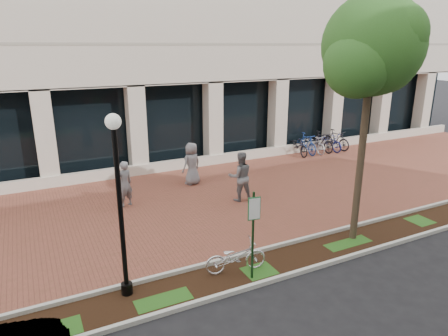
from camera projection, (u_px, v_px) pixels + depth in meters
name	position (u px, v px, depth m)	size (l,w,h in m)	color
ground	(220.00, 198.00, 16.21)	(120.00, 120.00, 0.00)	black
brick_plaza	(220.00, 198.00, 16.20)	(40.00, 9.00, 0.01)	brown
planting_strip	(299.00, 257.00, 11.72)	(40.00, 1.50, 0.01)	black
curb_plaza_side	(284.00, 244.00, 12.35)	(40.00, 0.12, 0.12)	#B7B8AD
curb_street_side	(315.00, 267.00, 11.07)	(40.00, 0.12, 0.12)	#B7B8AD
parking_sign	(253.00, 225.00, 10.18)	(0.34, 0.07, 2.46)	#153B1A
lamppost	(119.00, 198.00, 9.23)	(0.36, 0.36, 4.54)	black
street_tree	(373.00, 52.00, 11.21)	(3.41, 2.84, 7.38)	#4E3F2C
locked_bicycle	(236.00, 257.00, 10.84)	(0.60, 1.72, 0.90)	silver
pedestrian_left	(125.00, 184.00, 15.15)	(0.66, 0.43, 1.81)	slate
pedestrian_mid	(240.00, 177.00, 15.72)	(0.97, 0.75, 1.99)	slate
pedestrian_right	(192.00, 164.00, 17.59)	(0.93, 0.60, 1.90)	slate
bollard	(362.00, 149.00, 21.98)	(0.12, 0.12, 0.96)	#B1B1B6
bike_rack_cluster	(317.00, 143.00, 23.04)	(3.63, 2.09, 1.18)	black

